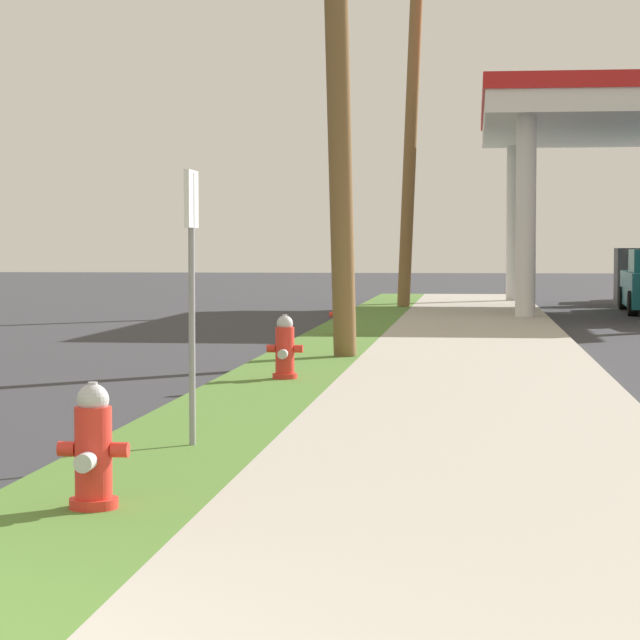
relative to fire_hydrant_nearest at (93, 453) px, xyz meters
name	(u,v)px	position (x,y,z in m)	size (l,w,h in m)	color
fire_hydrant_nearest	(93,453)	(0.00, 0.00, 0.00)	(0.42, 0.38, 0.74)	red
fire_hydrant_second	(285,351)	(0.03, 7.94, 0.00)	(0.42, 0.38, 0.74)	red
fire_hydrant_third	(341,316)	(-0.08, 15.97, 0.00)	(0.42, 0.37, 0.74)	red
utility_pole_midground	(337,31)	(0.37, 10.62, 4.08)	(0.45, 2.17, 8.66)	brown
utility_pole_background	(412,116)	(0.62, 27.05, 4.50)	(1.30, 0.79, 9.48)	olive
street_sign_post	(192,249)	(0.05, 2.59, 1.19)	(0.05, 0.36, 2.12)	gray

